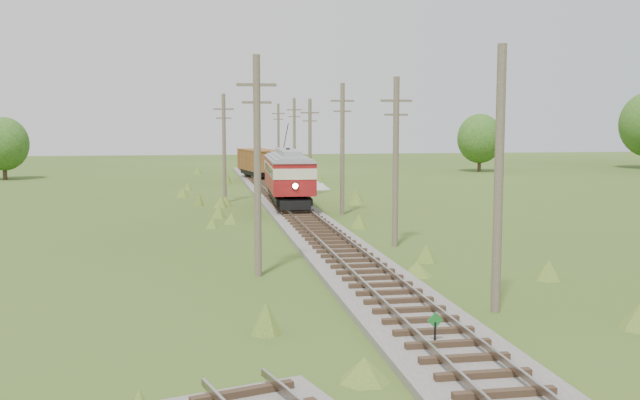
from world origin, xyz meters
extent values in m
plane|color=#314E17|center=(0.00, 0.00, 0.00)|extent=(260.00, 260.00, 0.00)
cube|color=#605B54|center=(0.00, 34.00, 0.12)|extent=(3.60, 96.00, 0.25)
cube|color=#726659|center=(-0.72, 34.00, 0.48)|extent=(0.08, 96.00, 0.17)
cube|color=#726659|center=(0.72, 34.00, 0.48)|extent=(0.08, 96.00, 0.17)
cube|color=#2D2116|center=(0.00, 34.00, 0.33)|extent=(2.40, 96.00, 0.16)
cylinder|color=black|center=(-0.20, 1.50, 0.40)|extent=(0.06, 0.06, 0.80)
cube|color=#186F25|center=(-0.20, 1.50, 0.85)|extent=(0.45, 0.03, 0.45)
cube|color=black|center=(0.00, 35.46, 1.02)|extent=(2.97, 11.39, 0.46)
cube|color=maroon|center=(0.00, 35.46, 2.04)|extent=(3.44, 12.39, 1.12)
cube|color=beige|center=(0.00, 35.46, 2.96)|extent=(3.47, 12.45, 0.72)
cube|color=black|center=(0.00, 35.46, 2.96)|extent=(3.48, 11.90, 0.56)
cube|color=maroon|center=(0.00, 35.46, 3.47)|extent=(3.44, 12.39, 0.31)
cube|color=gray|center=(0.00, 35.46, 3.81)|extent=(3.50, 12.51, 0.39)
cube|color=gray|center=(0.00, 35.46, 4.16)|extent=(1.72, 9.25, 0.41)
sphere|color=#FFF2BF|center=(-0.29, 29.25, 2.20)|extent=(0.37, 0.37, 0.37)
cylinder|color=black|center=(0.09, 37.30, 5.31)|extent=(0.29, 4.76, 1.97)
cylinder|color=black|center=(-0.99, 30.86, 0.97)|extent=(0.16, 0.82, 0.82)
cylinder|color=black|center=(0.55, 30.79, 0.97)|extent=(0.16, 0.82, 0.82)
cylinder|color=black|center=(-0.55, 40.13, 0.97)|extent=(0.16, 0.82, 0.82)
cylinder|color=black|center=(0.99, 40.06, 0.97)|extent=(0.16, 0.82, 0.82)
cube|color=black|center=(0.00, 61.50, 0.93)|extent=(3.48, 7.93, 0.53)
cube|color=brown|center=(0.00, 61.50, 2.26)|extent=(4.17, 8.87, 2.13)
cube|color=brown|center=(0.00, 61.50, 3.38)|extent=(4.25, 9.04, 0.13)
cylinder|color=black|center=(-0.36, 58.84, 0.99)|extent=(0.27, 0.86, 0.85)
cylinder|color=black|center=(1.22, 59.11, 0.99)|extent=(0.27, 0.86, 0.85)
cylinder|color=black|center=(-1.22, 63.88, 0.99)|extent=(0.27, 0.86, 0.85)
cylinder|color=black|center=(0.36, 64.15, 0.99)|extent=(0.27, 0.86, 0.85)
cone|color=gray|center=(4.36, 51.05, 0.56)|extent=(3.00, 3.00, 1.13)
cone|color=gray|center=(5.11, 50.11, 0.33)|extent=(1.69, 1.69, 0.66)
cylinder|color=brown|center=(3.10, 5.00, 4.40)|extent=(0.30, 0.30, 8.80)
cylinder|color=brown|center=(3.30, 18.00, 4.30)|extent=(0.30, 0.30, 8.60)
cube|color=brown|center=(3.30, 18.00, 7.40)|extent=(1.60, 0.12, 0.12)
cube|color=brown|center=(3.30, 18.00, 6.70)|extent=(1.20, 0.10, 0.10)
cylinder|color=brown|center=(3.20, 31.00, 4.50)|extent=(0.30, 0.30, 9.00)
cube|color=brown|center=(3.20, 31.00, 7.80)|extent=(1.60, 0.12, 0.12)
cube|color=brown|center=(3.20, 31.00, 7.10)|extent=(1.20, 0.10, 0.10)
cylinder|color=brown|center=(3.00, 44.00, 4.20)|extent=(0.30, 0.30, 8.40)
cube|color=brown|center=(3.00, 44.00, 7.20)|extent=(1.60, 0.12, 0.12)
cube|color=brown|center=(3.00, 44.00, 6.50)|extent=(1.20, 0.10, 0.10)
cylinder|color=brown|center=(3.40, 57.00, 4.45)|extent=(0.30, 0.30, 8.90)
cube|color=brown|center=(3.40, 57.00, 7.70)|extent=(1.60, 0.12, 0.12)
cube|color=brown|center=(3.40, 57.00, 7.00)|extent=(1.20, 0.10, 0.10)
cylinder|color=brown|center=(3.20, 70.00, 4.35)|extent=(0.30, 0.30, 8.70)
cube|color=brown|center=(3.20, 70.00, 7.50)|extent=(1.60, 0.12, 0.12)
cube|color=brown|center=(3.20, 70.00, 6.80)|extent=(1.20, 0.10, 0.10)
cylinder|color=brown|center=(-4.20, 12.00, 4.50)|extent=(0.30, 0.30, 9.00)
cube|color=brown|center=(-4.20, 12.00, 7.80)|extent=(1.60, 0.12, 0.12)
cube|color=brown|center=(-4.20, 12.00, 7.10)|extent=(1.20, 0.10, 0.10)
cylinder|color=brown|center=(-4.50, 40.00, 4.30)|extent=(0.30, 0.30, 8.60)
cube|color=brown|center=(-4.50, 40.00, 7.40)|extent=(1.60, 0.12, 0.12)
cube|color=brown|center=(-4.50, 40.00, 6.70)|extent=(1.20, 0.10, 0.10)
cylinder|color=#38281C|center=(-28.00, 68.00, 1.17)|extent=(0.50, 0.50, 2.34)
ellipsoid|color=#1F4E17|center=(-28.00, 68.00, 4.03)|extent=(5.46, 5.46, 6.01)
cylinder|color=#38281C|center=(30.00, 72.00, 1.26)|extent=(0.50, 0.50, 2.52)
ellipsoid|color=#1F4E17|center=(30.00, 72.00, 4.34)|extent=(5.88, 5.88, 6.47)
camera|label=1|loc=(-6.58, -16.84, 6.24)|focal=40.00mm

